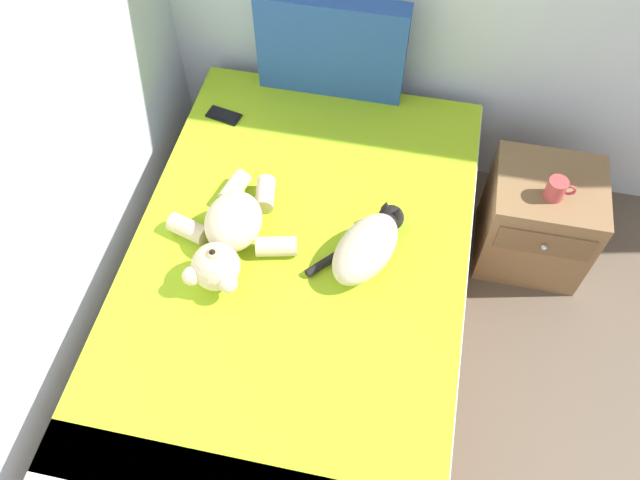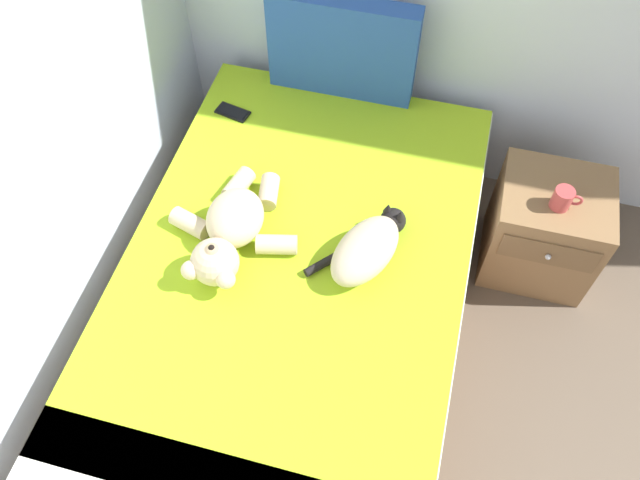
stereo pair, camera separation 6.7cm
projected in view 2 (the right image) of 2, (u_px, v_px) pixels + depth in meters
The scene contains 7 objects.
bed at pixel (295, 303), 2.59m from camera, with size 1.31×2.09×0.55m.
patterned_cushion at pixel (342, 48), 2.71m from camera, with size 0.64×0.10×0.46m.
cat at pixel (368, 248), 2.32m from camera, with size 0.36×0.42×0.15m.
teddy_bear at pixel (230, 231), 2.35m from camera, with size 0.51×0.57×0.19m.
cell_phone at pixel (233, 112), 2.81m from camera, with size 0.16×0.10×0.01m.
nightstand at pixel (544, 229), 2.82m from camera, with size 0.46×0.45×0.50m.
mug at pixel (563, 199), 2.54m from camera, with size 0.12×0.08×0.09m.
Camera 2 is at (1.23, 1.39, 2.55)m, focal length 35.80 mm.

